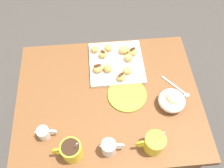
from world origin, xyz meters
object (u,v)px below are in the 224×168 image
beignet_8 (128,70)px  ice_cream_bowl (172,100)px  pastry_plate_square (116,63)px  beignet_5 (98,68)px  dining_table (109,111)px  chocolate_sauce_pitcher (44,133)px  beignet_2 (124,50)px  beignet_3 (128,58)px  beignet_4 (95,49)px  beignet_0 (108,68)px  coffee_mug_yellow_left (154,143)px  coffee_mug_yellow_right (71,150)px  beignet_9 (121,77)px  beignet_1 (103,54)px  saucer_lime_left (127,94)px  beignet_7 (108,48)px  cream_pitcher_white (109,147)px  beignet_6 (132,51)px

beignet_8 → ice_cream_bowl: bearing=133.4°
pastry_plate_square → beignet_5: bearing=23.7°
dining_table → beignet_5: size_ratio=16.54×
pastry_plate_square → chocolate_sauce_pitcher: chocolate_sauce_pitcher is taller
beignet_2 → beignet_5: bearing=36.0°
beignet_3 → beignet_5: size_ratio=0.84×
beignet_4 → beignet_3: bearing=156.3°
beignet_0 → beignet_2: beignet_0 is taller
coffee_mug_yellow_left → beignet_3: 0.46m
beignet_0 → beignet_8: bearing=168.8°
coffee_mug_yellow_right → beignet_9: size_ratio=2.87×
coffee_mug_yellow_right → beignet_1: size_ratio=2.93×
pastry_plate_square → beignet_1: size_ratio=5.96×
beignet_2 → beignet_3: size_ratio=1.18×
saucer_lime_left → beignet_3: 0.20m
dining_table → saucer_lime_left: size_ratio=4.72×
ice_cream_bowl → beignet_5: (0.32, -0.21, -0.01)m
beignet_4 → beignet_7: (-0.07, -0.00, 0.00)m
chocolate_sauce_pitcher → beignet_1: 0.49m
cream_pitcher_white → beignet_8: (-0.12, -0.38, -0.01)m
beignet_5 → pastry_plate_square: bearing=-156.3°
dining_table → coffee_mug_yellow_left: 0.37m
beignet_9 → beignet_0: bearing=-42.3°
ice_cream_bowl → beignet_8: ice_cream_bowl is taller
saucer_lime_left → beignet_0: beignet_0 is taller
beignet_3 → beignet_4: bearing=-23.7°
beignet_4 → beignet_6: (-0.19, 0.03, 0.00)m
ice_cream_bowl → beignet_7: ice_cream_bowl is taller
coffee_mug_yellow_right → beignet_6: bearing=-122.5°
coffee_mug_yellow_left → chocolate_sauce_pitcher: 0.46m
saucer_lime_left → beignet_0: size_ratio=4.21×
dining_table → coffee_mug_yellow_left: size_ratio=6.54×
beignet_7 → ice_cream_bowl: bearing=127.3°
pastry_plate_square → coffee_mug_yellow_right: size_ratio=2.03×
cream_pitcher_white → beignet_8: size_ratio=2.16×
dining_table → beignet_0: bearing=-93.8°
beignet_1 → beignet_4: 0.06m
beignet_6 → dining_table: bearing=58.7°
beignet_6 → beignet_7: 0.13m
beignet_0 → ice_cream_bowl: bearing=143.0°
pastry_plate_square → beignet_9: bearing=97.0°
coffee_mug_yellow_left → beignet_0: bearing=-68.6°
beignet_0 → beignet_6: (-0.13, -0.10, -0.00)m
beignet_3 → beignet_8: bearing=80.8°
beignet_3 → beignet_5: (0.16, 0.05, 0.00)m
beignet_2 → beignet_4: (0.15, -0.02, -0.00)m
dining_table → beignet_9: bearing=-128.8°
beignet_7 → pastry_plate_square: bearing=111.2°
beignet_0 → beignet_8: (-0.10, 0.02, -0.00)m
coffee_mug_yellow_left → beignet_6: 0.49m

